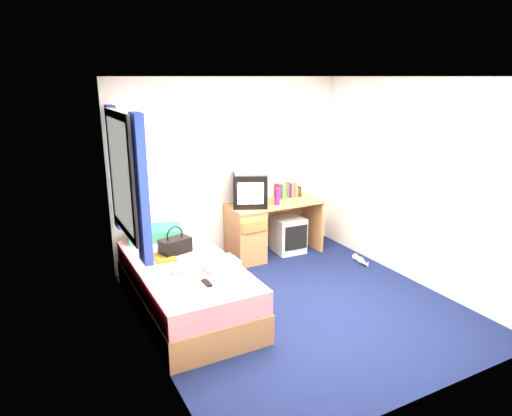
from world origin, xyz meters
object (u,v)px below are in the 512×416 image
white_heels (362,261)px  towel (222,265)px  vcr (250,170)px  picture_frame (298,191)px  aerosol_can (263,196)px  handbag (175,245)px  remote_control (207,283)px  bed (186,287)px  colour_swatch_fan (204,279)px  pillow (155,233)px  water_bottle (181,268)px  storage_cube (288,235)px  magazine (164,257)px  pink_water_bottle (277,197)px  desk (256,229)px  crt_tv (250,190)px

white_heels → towel: bearing=-169.1°
vcr → picture_frame: 0.95m
vcr → aerosol_can: (0.21, 0.04, -0.38)m
handbag → remote_control: 0.89m
bed → colour_swatch_fan: colour_swatch_fan is taller
pillow → water_bottle: 1.06m
handbag → white_heels: size_ratio=1.05×
storage_cube → magazine: 2.14m
water_bottle → white_heels: water_bottle is taller
aerosol_can → magazine: (-1.62, -0.78, -0.30)m
pink_water_bottle → magazine: pink_water_bottle is taller
vcr → pink_water_bottle: vcr is taller
water_bottle → bed: bearing=60.1°
white_heels → desk: bearing=142.2°
bed → white_heels: bed is taller
pillow → towel: bearing=-74.4°
storage_cube → pink_water_bottle: (-0.26, -0.12, 0.61)m
pink_water_bottle → magazine: 1.87m
handbag → magazine: (-0.15, -0.09, -0.08)m
towel → picture_frame: bearing=38.1°
pink_water_bottle → magazine: bearing=-161.0°
vcr → handbag: bearing=-132.7°
pillow → magazine: pillow is taller
storage_cube → vcr: (-0.59, 0.02, 0.98)m
picture_frame → pink_water_bottle: (-0.51, -0.27, 0.04)m
storage_cube → pillow: bearing=-175.0°
desk → pink_water_bottle: 0.53m
pink_water_bottle → towel: bearing=-138.6°
desk → white_heels: desk is taller
storage_cube → remote_control: (-1.83, -1.51, 0.30)m
pink_water_bottle → remote_control: size_ratio=1.35×
magazine → desk: bearing=26.1°
pillow → magazine: bearing=-97.8°
pink_water_bottle → handbag: bearing=-162.2°
handbag → towel: (0.27, -0.65, -0.04)m
white_heels → picture_frame: bearing=110.0°
crt_tv → white_heels: size_ratio=1.64×
desk → handbag: bearing=-154.4°
aerosol_can → water_bottle: 2.00m
pillow → bed: bearing=-86.2°
vcr → remote_control: bearing=-109.0°
picture_frame → white_heels: size_ratio=0.40×
pillow → pink_water_bottle: (1.65, -0.04, 0.25)m
handbag → remote_control: (0.01, -0.89, -0.08)m
desk → vcr: size_ratio=3.24×
crt_tv → remote_control: (-1.24, -1.53, -0.42)m
storage_cube → white_heels: bearing=-51.2°
storage_cube → crt_tv: bearing=-178.9°
desk → water_bottle: desk is taller
pillow → aerosol_can: size_ratio=3.06×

